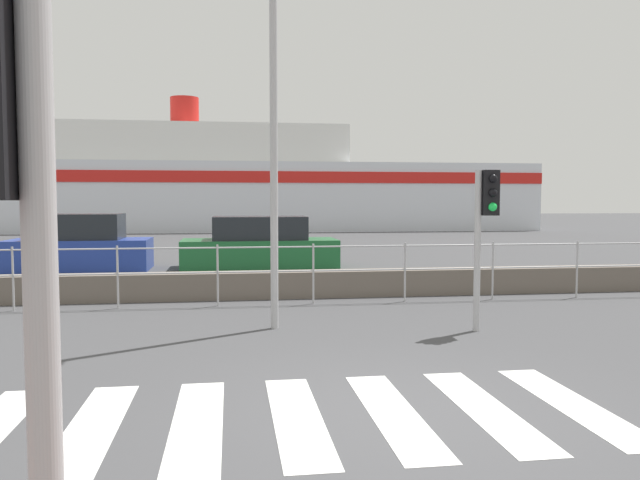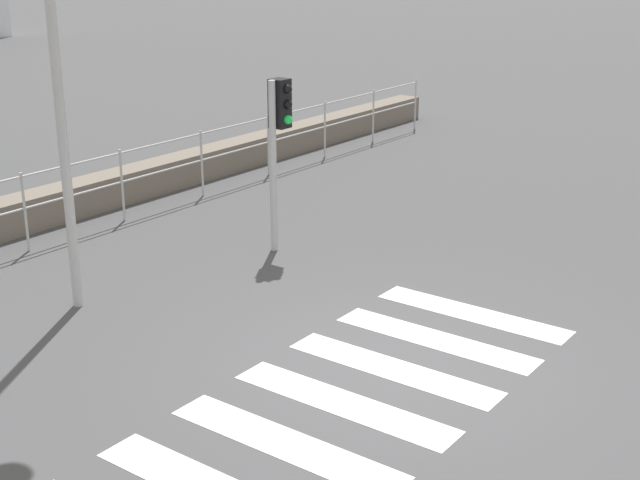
{
  "view_description": "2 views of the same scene",
  "coord_description": "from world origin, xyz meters",
  "views": [
    {
      "loc": [
        -1.57,
        -5.56,
        1.99
      ],
      "look_at": [
        -0.48,
        2.0,
        1.5
      ],
      "focal_mm": 35.0,
      "sensor_mm": 36.0,
      "label": 1
    },
    {
      "loc": [
        -7.26,
        -4.33,
        4.24
      ],
      "look_at": [
        0.0,
        1.0,
        1.2
      ],
      "focal_mm": 50.0,
      "sensor_mm": 36.0,
      "label": 2
    }
  ],
  "objects": [
    {
      "name": "traffic_light_far",
      "position": [
        2.24,
        3.36,
        1.79
      ],
      "size": [
        0.34,
        0.32,
        2.44
      ],
      "color": "#B2B2B5",
      "rests_on": "ground_plane"
    },
    {
      "name": "crosswalk",
      "position": [
        -0.98,
        0.0,
        0.0
      ],
      "size": [
        5.85,
        2.4,
        0.01
      ],
      "color": "silver",
      "rests_on": "ground_plane"
    },
    {
      "name": "harbor_fence",
      "position": [
        -0.0,
        6.19,
        0.76
      ],
      "size": [
        21.76,
        0.04,
        1.16
      ],
      "color": "#B2B2B5",
      "rests_on": "ground_plane"
    },
    {
      "name": "ground_plane",
      "position": [
        0.0,
        0.0,
        0.0
      ],
      "size": [
        160.0,
        160.0,
        0.0
      ],
      "primitive_type": "plane",
      "color": "#424244"
    }
  ]
}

